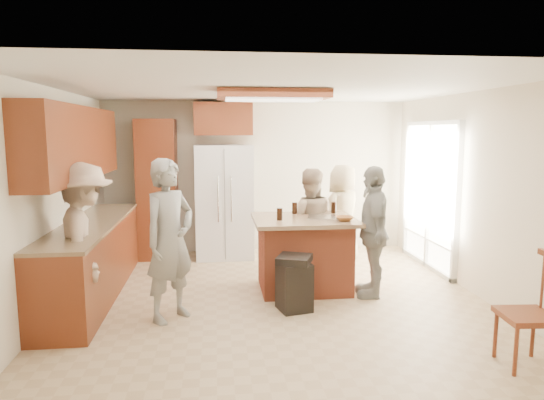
{
  "coord_description": "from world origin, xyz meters",
  "views": [
    {
      "loc": [
        -0.67,
        -5.58,
        2.02
      ],
      "look_at": [
        0.02,
        0.45,
        1.15
      ],
      "focal_mm": 32.0,
      "sensor_mm": 36.0,
      "label": 1
    }
  ],
  "objects": [
    {
      "name": "room_shell",
      "position": [
        4.37,
        1.64,
        0.87
      ],
      "size": [
        8.0,
        5.2,
        5.0
      ],
      "color": "tan",
      "rests_on": "ground"
    },
    {
      "name": "person_front_left",
      "position": [
        -1.17,
        -0.47,
        0.87
      ],
      "size": [
        0.77,
        0.78,
        1.74
      ],
      "primitive_type": "imported",
      "rotation": [
        0.0,
        0.0,
        0.81
      ],
      "color": "gray",
      "rests_on": "ground"
    },
    {
      "name": "person_behind_left",
      "position": [
        0.58,
        0.82,
        0.76
      ],
      "size": [
        0.8,
        0.56,
        1.52
      ],
      "primitive_type": "imported",
      "rotation": [
        0.0,
        0.0,
        3.0
      ],
      "color": "tan",
      "rests_on": "ground"
    },
    {
      "name": "person_behind_right",
      "position": [
        1.22,
        1.48,
        0.76
      ],
      "size": [
        0.87,
        0.86,
        1.52
      ],
      "primitive_type": "imported",
      "rotation": [
        0.0,
        0.0,
        3.88
      ],
      "color": "tan",
      "rests_on": "ground"
    },
    {
      "name": "person_side_right",
      "position": [
        1.21,
        0.02,
        0.8
      ],
      "size": [
        0.64,
        1.01,
        1.61
      ],
      "primitive_type": "imported",
      "rotation": [
        0.0,
        0.0,
        -1.75
      ],
      "color": "gray",
      "rests_on": "ground"
    },
    {
      "name": "person_counter",
      "position": [
        -2.09,
        -0.3,
        0.85
      ],
      "size": [
        0.84,
        1.2,
        1.69
      ],
      "primitive_type": "imported",
      "rotation": [
        0.0,
        0.0,
        1.91
      ],
      "color": "tan",
      "rests_on": "ground"
    },
    {
      "name": "left_cabinetry",
      "position": [
        -2.24,
        0.4,
        0.96
      ],
      "size": [
        0.64,
        3.0,
        2.3
      ],
      "color": "maroon",
      "rests_on": "ground"
    },
    {
      "name": "back_wall_units",
      "position": [
        -1.33,
        2.2,
        1.38
      ],
      "size": [
        1.8,
        0.6,
        2.45
      ],
      "color": "maroon",
      "rests_on": "ground"
    },
    {
      "name": "refrigerator",
      "position": [
        -0.55,
        2.12,
        0.9
      ],
      "size": [
        0.9,
        0.76,
        1.8
      ],
      "color": "white",
      "rests_on": "ground"
    },
    {
      "name": "kitchen_island",
      "position": [
        0.42,
        0.35,
        0.47
      ],
      "size": [
        1.28,
        1.03,
        0.93
      ],
      "color": "#A9482B",
      "rests_on": "ground"
    },
    {
      "name": "island_items",
      "position": [
        0.67,
        0.3,
        0.97
      ],
      "size": [
        0.93,
        0.72,
        0.15
      ],
      "color": "silver",
      "rests_on": "kitchen_island"
    },
    {
      "name": "trash_bin",
      "position": [
        0.18,
        -0.36,
        0.32
      ],
      "size": [
        0.47,
        0.47,
        0.63
      ],
      "color": "black",
      "rests_on": "ground"
    },
    {
      "name": "spindle_chair",
      "position": [
        1.96,
        -1.91,
        0.45
      ],
      "size": [
        0.45,
        0.45,
        0.99
      ],
      "color": "maroon",
      "rests_on": "ground"
    }
  ]
}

